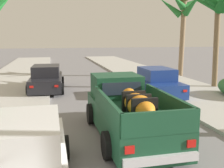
{
  "coord_description": "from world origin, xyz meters",
  "views": [
    {
      "loc": [
        -2.59,
        0.3,
        3.17
      ],
      "look_at": [
        -0.1,
        10.96,
        1.2
      ],
      "focal_mm": 41.61,
      "sensor_mm": 36.0,
      "label": 1
    }
  ],
  "objects": [
    {
      "name": "sidewalk_right",
      "position": [
        5.13,
        12.0,
        0.06
      ],
      "size": [
        4.74,
        60.0,
        0.12
      ],
      "primitive_type": "cube",
      "color": "#B2AFA8",
      "rests_on": "ground"
    },
    {
      "name": "car_right_mid",
      "position": [
        -2.92,
        16.14,
        0.71
      ],
      "size": [
        2.18,
        4.33,
        1.54
      ],
      "color": "black",
      "rests_on": "ground"
    },
    {
      "name": "palm_tree_right_back",
      "position": [
        7.73,
        19.78,
        5.22
      ],
      "size": [
        3.57,
        3.62,
        6.58
      ],
      "color": "#846B4C",
      "rests_on": "ground"
    },
    {
      "name": "curb_left",
      "position": [
        -4.16,
        12.0,
        0.05
      ],
      "size": [
        0.16,
        60.0,
        0.1
      ],
      "primitive_type": "cube",
      "color": "silver",
      "rests_on": "ground"
    },
    {
      "name": "curb_right",
      "position": [
        4.16,
        12.0,
        0.05
      ],
      "size": [
        0.16,
        60.0,
        0.1
      ],
      "primitive_type": "cube",
      "color": "silver",
      "rests_on": "ground"
    },
    {
      "name": "palm_tree_left_back",
      "position": [
        7.4,
        14.76,
        4.98
      ],
      "size": [
        3.15,
        3.86,
        6.01
      ],
      "color": "brown",
      "rests_on": "ground"
    },
    {
      "name": "pickup_truck",
      "position": [
        -0.26,
        8.14,
        0.81
      ],
      "size": [
        2.23,
        5.21,
        1.8
      ],
      "color": "#19472D",
      "rests_on": "ground"
    },
    {
      "name": "car_left_near",
      "position": [
        2.95,
        13.44,
        0.71
      ],
      "size": [
        2.04,
        4.27,
        1.54
      ],
      "color": "navy",
      "rests_on": "ground"
    },
    {
      "name": "car_left_mid",
      "position": [
        -3.25,
        5.56,
        0.71
      ],
      "size": [
        2.03,
        4.26,
        1.54
      ],
      "color": "silver",
      "rests_on": "ground"
    }
  ]
}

